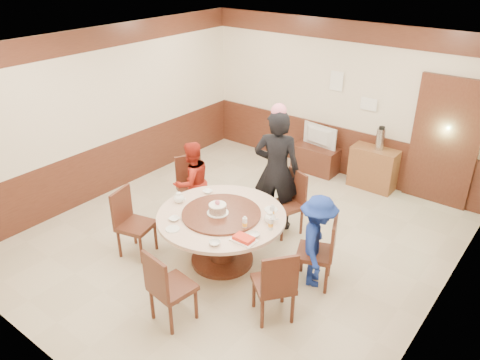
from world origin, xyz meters
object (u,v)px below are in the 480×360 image
Objects in this scene: person_blue at (317,242)px; side_cabinet at (373,168)px; birthday_cake at (218,209)px; television at (317,137)px; person_red at (192,182)px; person_standing at (277,171)px; shrimp_platter at (244,239)px; tv_stand at (316,159)px; thermos at (380,139)px; banquet_table at (222,228)px.

side_cabinet is (-0.52, 2.96, -0.25)m from person_blue.
television is at bearing 96.80° from birthday_cake.
person_red is 3.31m from side_cabinet.
person_standing is 1.64m from shrimp_platter.
person_standing is at bearing -77.23° from tv_stand.
thermos is (1.19, 0.03, 0.23)m from television.
person_blue reaches higher than thermos.
person_standing is 2.21× the size of tv_stand.
birthday_cake is 0.95× the size of shrimp_platter.
banquet_table is 0.32m from birthday_cake.
person_standing is 1.43× the size of person_red.
banquet_table is 3.36m from tv_stand.
shrimp_platter is at bearing 74.47° from person_red.
person_red is at bearing -123.51° from thermos.
television is 1.21m from thermos.
thermos reaches higher than banquet_table.
birthday_cake is 3.50m from side_cabinet.
tv_stand is 1.06× the size of side_cabinet.
shrimp_platter is at bearing -74.07° from tv_stand.
side_cabinet is 2.11× the size of thermos.
tv_stand is at bearing -178.49° from side_cabinet.
birthday_cake is at bearing 71.76° from person_red.
side_cabinet is (0.74, 3.39, -0.47)m from birthday_cake.
person_red is 1.81× the size of television.
thermos is at bearing -132.04° from person_standing.
person_standing is at bearing 27.83° from person_blue.
thermos reaches higher than tv_stand.
person_standing reaches higher than shrimp_platter.
thermos is (0.76, 3.35, 0.41)m from banquet_table.
birthday_cake is at bearing -128.19° from banquet_table.
person_red reaches higher than television.
shrimp_platter is at bearing 86.58° from person_standing.
birthday_cake is 0.33× the size of tv_stand.
television is (-0.48, 2.10, -0.23)m from person_standing.
tv_stand is (-0.48, 2.10, -0.69)m from person_standing.
banquet_table is 3.43m from side_cabinet.
person_red is 4.62× the size of birthday_cake.
television is (-1.04, 3.63, -0.07)m from shrimp_platter.
banquet_table is 1.29m from person_standing.
person_red is at bearing 151.71° from banquet_table.
side_cabinet reaches higher than tv_stand.
side_cabinet is (0.10, 3.66, -0.40)m from shrimp_platter.
person_blue reaches higher than banquet_table.
side_cabinet is at bearing -16.94° from person_blue.
shrimp_platter is at bearing -23.09° from birthday_cake.
shrimp_platter is 0.35× the size of tv_stand.
banquet_table is 5.69× the size of shrimp_platter.
person_blue is at bearing 126.88° from television.
person_blue is at bearing -60.59° from tv_stand.
person_standing is at bearing 86.59° from birthday_cake.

